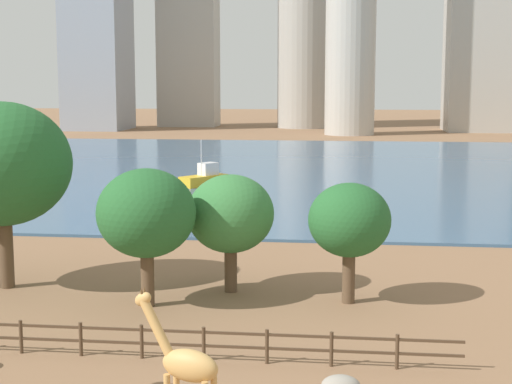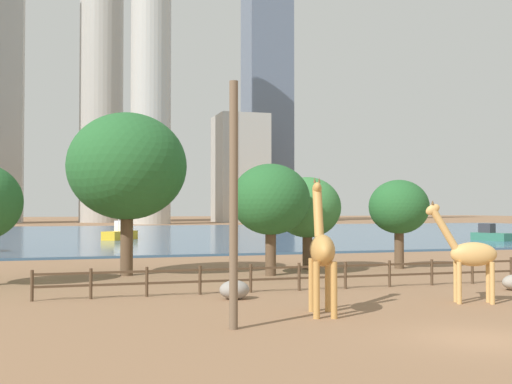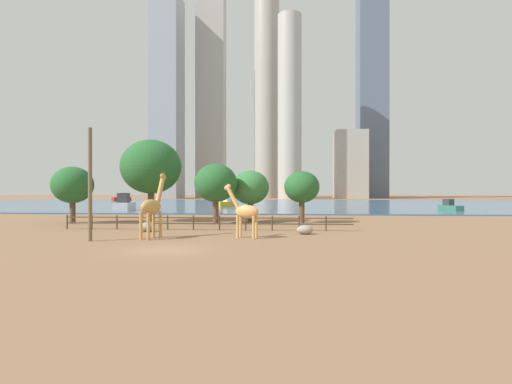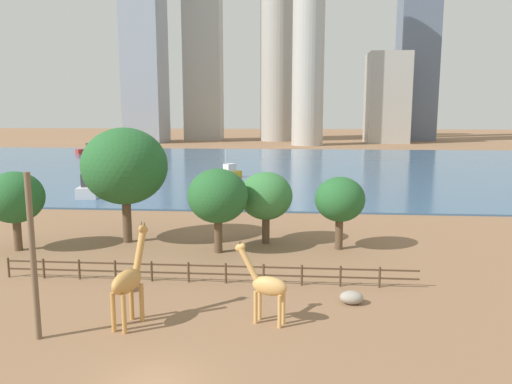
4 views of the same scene
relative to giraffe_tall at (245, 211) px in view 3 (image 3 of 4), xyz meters
The scene contains 23 objects.
ground_plane 73.85m from the giraffe_tall, 93.17° to the left, with size 400.00×400.00×0.00m, color #8C6647.
harbor_water 70.85m from the giraffe_tall, 93.30° to the left, with size 180.00×86.00×0.20m, color #3D6084.
giraffe_tall is the anchor object (origin of this frame).
giraffe_companion 6.88m from the giraffe_tall, behind, with size 1.44×3.18×5.06m.
utility_pole 11.15m from the giraffe_tall, 166.11° to the right, with size 0.28×0.28×7.97m, color brown.
boulder_near_fence 9.81m from the giraffe_tall, 156.47° to the left, with size 1.28×1.07×0.80m, color gray.
boulder_by_pole 5.69m from the giraffe_tall, 32.47° to the left, with size 1.31×0.98×0.74m, color gray.
enclosure_fence 7.40m from the giraffe_tall, 128.55° to the left, with size 26.12×0.14×1.30m.
tree_left_large 13.47m from the giraffe_tall, 109.44° to the left, with size 4.55×4.55×6.42m.
tree_center_broad 15.62m from the giraffe_tall, 93.61° to the left, with size 4.28×4.28×5.84m.
tree_right_tall 15.09m from the giraffe_tall, 71.25° to the left, with size 3.85×3.85×5.69m.
tree_left_small 19.82m from the giraffe_tall, 129.54° to the left, with size 6.85×6.85×9.37m.
tree_right_small 23.28m from the giraffe_tall, 149.32° to the left, with size 4.38×4.38×6.14m.
boat_ferry 54.17m from the giraffe_tall, 99.91° to the left, with size 4.47×5.08×4.51m.
boat_sailboat 49.59m from the giraffe_tall, 52.07° to the left, with size 2.82×4.65×1.92m.
boat_tug 42.96m from the giraffe_tall, 124.02° to the left, with size 3.48×6.94×2.92m.
boat_barge 108.36m from the giraffe_tall, 117.46° to the left, with size 5.57×5.62×2.56m.
skyline_tower_needle 169.24m from the giraffe_tall, 101.56° to the left, with size 13.32×8.82×104.52m, color #ADA89E.
skyline_block_central 175.68m from the giraffe_tall, 74.90° to the left, with size 13.25×11.99×106.97m, color slate.
skyline_tower_glass 164.39m from the giraffe_tall, 92.09° to the left, with size 11.63×11.63×109.33m, color #ADA89E.
skyline_block_left 157.95m from the giraffe_tall, 108.95° to the left, with size 12.30×14.93×89.75m, color #939EAD.
skyline_block_right 151.64m from the giraffe_tall, 78.03° to the left, with size 13.41×14.32×29.45m, color #ADA89E.
skyline_tower_short 137.82m from the giraffe_tall, 87.97° to the left, with size 9.70×9.70×74.84m, color #B7B2A8.
Camera 3 is at (7.11, -23.37, 3.57)m, focal length 28.00 mm.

